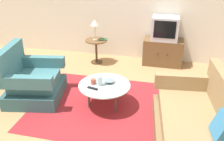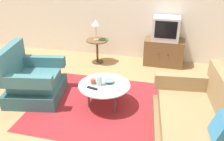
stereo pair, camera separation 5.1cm
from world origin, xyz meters
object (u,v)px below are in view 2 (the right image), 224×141
at_px(coffee_table, 104,86).
at_px(table_lamp, 96,24).
at_px(tv_stand, 164,52).
at_px(vase, 99,79).
at_px(tv_remote_silver, 116,88).
at_px(bowl, 109,81).
at_px(tv_remote_dark, 92,88).
at_px(side_table, 97,46).
at_px(mug, 93,81).
at_px(book, 104,39).
at_px(television, 166,28).
at_px(couch, 197,132).
at_px(armchair, 32,81).

bearing_deg(coffee_table, table_lamp, 111.28).
xyz_separation_m(coffee_table, tv_stand, (0.85, 1.97, -0.08)).
distance_m(vase, tv_remote_silver, 0.31).
relative_size(table_lamp, bowl, 2.61).
relative_size(tv_stand, tv_remote_dark, 4.81).
height_order(vase, tv_remote_dark, vase).
distance_m(side_table, tv_remote_dark, 1.95).
relative_size(bowl, tv_remote_silver, 1.11).
xyz_separation_m(side_table, mug, (0.46, -1.72, 0.05)).
bearing_deg(coffee_table, tv_remote_silver, -20.09).
relative_size(mug, book, 0.60).
relative_size(television, tv_remote_silver, 3.51).
relative_size(side_table, television, 0.97).
bearing_deg(coffee_table, vase, -152.48).
bearing_deg(side_table, mug, -74.92).
relative_size(television, bowl, 3.17).
xyz_separation_m(coffee_table, mug, (-0.18, -0.02, 0.07)).
xyz_separation_m(tv_stand, vase, (-0.92, -2.00, 0.22)).
bearing_deg(vase, coffee_table, 27.52).
relative_size(mug, tv_remote_dark, 0.72).
height_order(table_lamp, vase, table_lamp).
xyz_separation_m(tv_remote_dark, book, (-0.34, 1.94, 0.15)).
relative_size(vase, book, 1.05).
bearing_deg(tv_stand, side_table, -170.15).
height_order(bowl, book, book).
bearing_deg(vase, couch, -24.46).
height_order(coffee_table, television, television).
bearing_deg(mug, television, 62.59).
bearing_deg(tv_remote_dark, vase, -104.00).
height_order(armchair, tv_stand, armchair).
height_order(side_table, bowl, side_table).
xyz_separation_m(side_table, television, (1.49, 0.27, 0.45)).
height_order(side_table, mug, side_table).
bearing_deg(armchair, coffee_table, 80.59).
bearing_deg(tv_remote_dark, couch, 174.97).
xyz_separation_m(side_table, table_lamp, (-0.01, -0.02, 0.53)).
bearing_deg(tv_remote_silver, book, 142.27).
distance_m(couch, coffee_table, 1.59).
distance_m(coffee_table, mug, 0.20).
xyz_separation_m(tv_remote_dark, tv_remote_silver, (0.36, 0.10, 0.00)).
xyz_separation_m(tv_stand, tv_remote_dark, (-1.00, -2.14, 0.12)).
height_order(armchair, tv_remote_dark, armchair).
height_order(vase, tv_remote_silver, vase).
distance_m(vase, tv_remote_dark, 0.19).
bearing_deg(table_lamp, coffee_table, -68.72).
distance_m(side_table, bowl, 1.78).
bearing_deg(vase, side_table, 108.18).
bearing_deg(tv_remote_dark, side_table, -61.19).
bearing_deg(tv_remote_silver, armchair, -150.56).
bearing_deg(armchair, tv_stand, 122.11).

